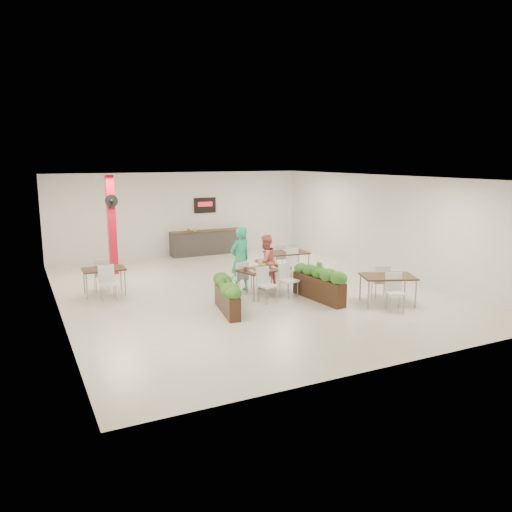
{
  "coord_description": "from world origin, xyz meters",
  "views": [
    {
      "loc": [
        -5.84,
        -12.58,
        3.73
      ],
      "look_at": [
        0.04,
        -0.58,
        1.1
      ],
      "focal_mm": 35.0,
      "sensor_mm": 36.0,
      "label": 1
    }
  ],
  "objects_px": {
    "service_counter": "(208,242)",
    "side_table_c": "(388,280)",
    "diner_man": "(240,259)",
    "side_table_b": "(287,255)",
    "main_table": "(263,273)",
    "planter_right": "(319,282)",
    "red_column": "(112,224)",
    "side_table_a": "(104,273)",
    "planter_left": "(227,293)",
    "diner_woman": "(265,262)"
  },
  "relations": [
    {
      "from": "diner_man",
      "to": "main_table",
      "type": "bearing_deg",
      "value": 105.52
    },
    {
      "from": "diner_man",
      "to": "planter_left",
      "type": "relative_size",
      "value": 1.05
    },
    {
      "from": "service_counter",
      "to": "side_table_b",
      "type": "relative_size",
      "value": 1.81
    },
    {
      "from": "planter_right",
      "to": "side_table_b",
      "type": "distance_m",
      "value": 3.05
    },
    {
      "from": "service_counter",
      "to": "main_table",
      "type": "distance_m",
      "value": 6.39
    },
    {
      "from": "side_table_a",
      "to": "side_table_b",
      "type": "bearing_deg",
      "value": 0.14
    },
    {
      "from": "planter_right",
      "to": "side_table_b",
      "type": "bearing_deg",
      "value": 76.68
    },
    {
      "from": "side_table_a",
      "to": "side_table_b",
      "type": "height_order",
      "value": "same"
    },
    {
      "from": "diner_man",
      "to": "planter_left",
      "type": "xyz_separation_m",
      "value": [
        -1.11,
        -1.66,
        -0.43
      ]
    },
    {
      "from": "main_table",
      "to": "diner_woman",
      "type": "bearing_deg",
      "value": 58.16
    },
    {
      "from": "side_table_a",
      "to": "planter_left",
      "type": "bearing_deg",
      "value": -49.83
    },
    {
      "from": "diner_man",
      "to": "planter_right",
      "type": "relative_size",
      "value": 0.93
    },
    {
      "from": "planter_right",
      "to": "side_table_c",
      "type": "height_order",
      "value": "planter_right"
    },
    {
      "from": "main_table",
      "to": "planter_left",
      "type": "distance_m",
      "value": 1.81
    },
    {
      "from": "side_table_c",
      "to": "side_table_a",
      "type": "bearing_deg",
      "value": 169.58
    },
    {
      "from": "side_table_c",
      "to": "red_column",
      "type": "bearing_deg",
      "value": 153.02
    },
    {
      "from": "side_table_a",
      "to": "side_table_b",
      "type": "distance_m",
      "value": 5.74
    },
    {
      "from": "diner_man",
      "to": "planter_right",
      "type": "xyz_separation_m",
      "value": [
        1.5,
        -1.74,
        -0.42
      ]
    },
    {
      "from": "side_table_b",
      "to": "side_table_c",
      "type": "xyz_separation_m",
      "value": [
        0.71,
        -4.05,
        -0.0
      ]
    },
    {
      "from": "service_counter",
      "to": "main_table",
      "type": "relative_size",
      "value": 1.59
    },
    {
      "from": "planter_right",
      "to": "side_table_a",
      "type": "xyz_separation_m",
      "value": [
        -5.03,
        3.05,
        0.12
      ]
    },
    {
      "from": "main_table",
      "to": "diner_woman",
      "type": "distance_m",
      "value": 0.79
    },
    {
      "from": "planter_left",
      "to": "side_table_a",
      "type": "xyz_separation_m",
      "value": [
        -2.42,
        2.97,
        0.13
      ]
    },
    {
      "from": "red_column",
      "to": "diner_man",
      "type": "relative_size",
      "value": 1.72
    },
    {
      "from": "diner_man",
      "to": "side_table_b",
      "type": "xyz_separation_m",
      "value": [
        2.2,
        1.23,
        -0.29
      ]
    },
    {
      "from": "service_counter",
      "to": "diner_man",
      "type": "relative_size",
      "value": 1.62
    },
    {
      "from": "planter_right",
      "to": "main_table",
      "type": "bearing_deg",
      "value": 135.75
    },
    {
      "from": "planter_left",
      "to": "side_table_b",
      "type": "distance_m",
      "value": 4.4
    },
    {
      "from": "red_column",
      "to": "side_table_b",
      "type": "xyz_separation_m",
      "value": [
        5.02,
        -2.59,
        -1.0
      ]
    },
    {
      "from": "diner_man",
      "to": "planter_right",
      "type": "height_order",
      "value": "diner_man"
    },
    {
      "from": "main_table",
      "to": "side_table_c",
      "type": "xyz_separation_m",
      "value": [
        2.52,
        -2.16,
        0.0
      ]
    },
    {
      "from": "red_column",
      "to": "planter_left",
      "type": "relative_size",
      "value": 1.81
    },
    {
      "from": "service_counter",
      "to": "diner_man",
      "type": "distance_m",
      "value": 5.82
    },
    {
      "from": "diner_man",
      "to": "side_table_c",
      "type": "bearing_deg",
      "value": 120.64
    },
    {
      "from": "side_table_b",
      "to": "planter_left",
      "type": "bearing_deg",
      "value": -133.01
    },
    {
      "from": "side_table_c",
      "to": "side_table_b",
      "type": "bearing_deg",
      "value": 122.15
    },
    {
      "from": "service_counter",
      "to": "side_table_a",
      "type": "bearing_deg",
      "value": -137.17
    },
    {
      "from": "service_counter",
      "to": "planter_left",
      "type": "distance_m",
      "value": 7.69
    },
    {
      "from": "diner_man",
      "to": "side_table_b",
      "type": "relative_size",
      "value": 1.12
    },
    {
      "from": "planter_left",
      "to": "diner_woman",
      "type": "bearing_deg",
      "value": 41.08
    },
    {
      "from": "service_counter",
      "to": "side_table_c",
      "type": "distance_m",
      "value": 8.68
    },
    {
      "from": "red_column",
      "to": "side_table_c",
      "type": "relative_size",
      "value": 1.93
    },
    {
      "from": "diner_man",
      "to": "diner_woman",
      "type": "distance_m",
      "value": 0.81
    },
    {
      "from": "diner_woman",
      "to": "red_column",
      "type": "bearing_deg",
      "value": -61.86
    },
    {
      "from": "service_counter",
      "to": "planter_right",
      "type": "relative_size",
      "value": 1.51
    },
    {
      "from": "main_table",
      "to": "planter_right",
      "type": "distance_m",
      "value": 1.56
    },
    {
      "from": "planter_right",
      "to": "side_table_b",
      "type": "xyz_separation_m",
      "value": [
        0.7,
        2.97,
        0.14
      ]
    },
    {
      "from": "red_column",
      "to": "main_table",
      "type": "xyz_separation_m",
      "value": [
        3.2,
        -4.48,
        -1.01
      ]
    },
    {
      "from": "red_column",
      "to": "side_table_a",
      "type": "xyz_separation_m",
      "value": [
        -0.72,
        -2.51,
        -1.02
      ]
    },
    {
      "from": "service_counter",
      "to": "side_table_c",
      "type": "xyz_separation_m",
      "value": [
        1.73,
        -8.5,
        0.14
      ]
    }
  ]
}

